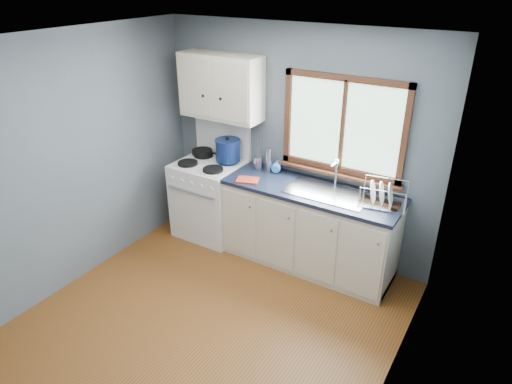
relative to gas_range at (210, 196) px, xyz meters
The scene contains 18 objects.
floor 1.82m from the gas_range, 57.18° to the right, with size 3.20×3.60×0.02m, color brown.
ceiling 2.67m from the gas_range, 57.18° to the right, with size 3.20×3.60×0.02m, color white.
wall_back 1.26m from the gas_range, 19.54° to the left, with size 3.20×0.02×2.50m, color #565F67.
wall_left 1.78m from the gas_range, 114.14° to the right, with size 0.02×3.60×2.50m, color #565F67.
wall_right 3.05m from the gas_range, 29.91° to the right, with size 0.02×3.60×2.50m, color #565F67.
gas_range is the anchor object (origin of this frame).
base_cabinets 1.31m from the gas_range, ahead, with size 1.85×0.60×0.88m.
countertop 1.37m from the gas_range, ahead, with size 1.89×0.64×0.04m, color black.
sink 1.53m from the gas_range, ahead, with size 0.84×0.46×0.44m.
window 1.81m from the gas_range, 11.37° to the left, with size 1.36×0.10×1.03m.
upper_cabinets 1.32m from the gas_range, 56.70° to the left, with size 0.95×0.35×0.70m.
skillet 0.55m from the gas_range, 144.42° to the left, with size 0.38×0.29×0.05m.
stockpot 0.64m from the gas_range, 34.27° to the left, with size 0.36×0.36×0.29m.
utensil_crock 0.78m from the gas_range, 18.51° to the left, with size 0.14×0.14×0.35m.
thermos 0.92m from the gas_range, 13.81° to the left, with size 0.06×0.06×0.28m, color silver.
soap_bottle 0.99m from the gas_range, 10.76° to the left, with size 0.11×0.11×0.28m, color #3283D8.
dish_towel 0.79m from the gas_range, 14.01° to the right, with size 0.23×0.17×0.02m, color red.
dish_rack 2.09m from the gas_range, ahead, with size 0.48×0.40×0.23m.
Camera 1 is at (2.09, -2.42, 2.96)m, focal length 32.00 mm.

